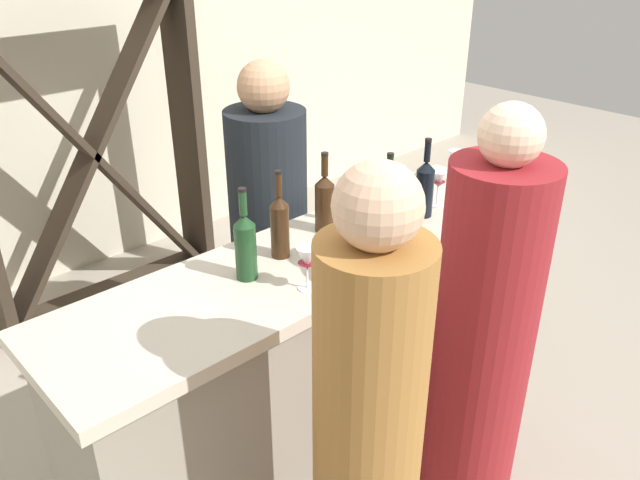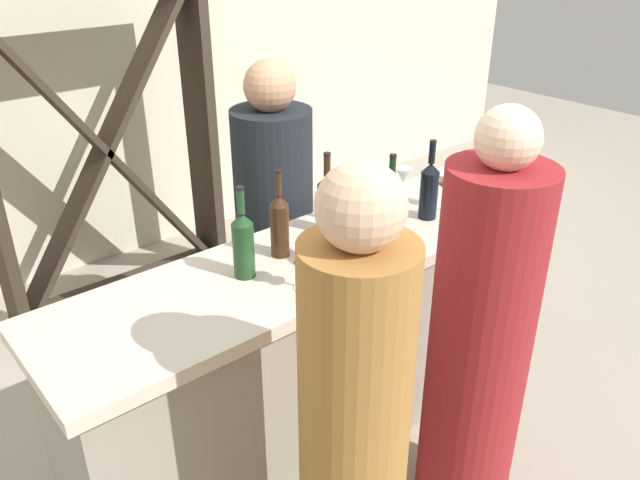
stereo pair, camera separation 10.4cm
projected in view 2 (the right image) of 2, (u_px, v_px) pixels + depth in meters
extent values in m
plane|color=#9E9384|center=(320.00, 431.00, 2.84)|extent=(12.00, 12.00, 0.00)
cube|color=beige|center=(77.00, 41.00, 3.70)|extent=(8.00, 0.10, 2.80)
cube|color=gray|center=(320.00, 353.00, 2.65)|extent=(2.10, 0.51, 0.86)
cube|color=beige|center=(320.00, 257.00, 2.44)|extent=(2.18, 0.59, 0.05)
cube|color=#33281E|center=(201.00, 128.00, 3.81)|extent=(0.06, 0.28, 1.83)
cube|color=#33281E|center=(126.00, 289.00, 3.87)|extent=(1.28, 0.28, 0.06)
cube|color=#33281E|center=(103.00, 150.00, 3.46)|extent=(1.19, 0.20, 1.73)
cube|color=#33281E|center=(103.00, 150.00, 3.46)|extent=(1.19, 0.20, 1.73)
cylinder|color=#193D1E|center=(244.00, 250.00, 2.22)|extent=(0.08, 0.08, 0.20)
cone|color=#193D1E|center=(242.00, 219.00, 2.17)|extent=(0.08, 0.08, 0.04)
cylinder|color=#193D1E|center=(241.00, 202.00, 2.14)|extent=(0.03, 0.03, 0.09)
cylinder|color=black|center=(240.00, 188.00, 2.12)|extent=(0.03, 0.03, 0.01)
cylinder|color=#331E0F|center=(280.00, 230.00, 2.36)|extent=(0.07, 0.07, 0.20)
cone|color=#331E0F|center=(279.00, 200.00, 2.31)|extent=(0.07, 0.07, 0.04)
cylinder|color=#331E0F|center=(278.00, 184.00, 2.28)|extent=(0.02, 0.02, 0.09)
cylinder|color=black|center=(278.00, 171.00, 2.26)|extent=(0.03, 0.03, 0.01)
cylinder|color=#331E0F|center=(327.00, 208.00, 2.55)|extent=(0.08, 0.08, 0.20)
cone|color=#331E0F|center=(327.00, 180.00, 2.50)|extent=(0.08, 0.08, 0.04)
cylinder|color=#331E0F|center=(327.00, 166.00, 2.47)|extent=(0.03, 0.03, 0.08)
cylinder|color=black|center=(327.00, 154.00, 2.45)|extent=(0.03, 0.03, 0.01)
cylinder|color=black|center=(390.00, 210.00, 2.54)|extent=(0.08, 0.08, 0.20)
cone|color=black|center=(392.00, 182.00, 2.48)|extent=(0.08, 0.08, 0.04)
cylinder|color=black|center=(393.00, 168.00, 2.45)|extent=(0.03, 0.03, 0.08)
cylinder|color=black|center=(393.00, 156.00, 2.43)|extent=(0.03, 0.03, 0.01)
cylinder|color=black|center=(429.00, 195.00, 2.66)|extent=(0.08, 0.08, 0.20)
cone|color=black|center=(431.00, 168.00, 2.60)|extent=(0.08, 0.08, 0.04)
cylinder|color=black|center=(432.00, 153.00, 2.58)|extent=(0.03, 0.03, 0.09)
cylinder|color=black|center=(433.00, 142.00, 2.55)|extent=(0.03, 0.03, 0.01)
cylinder|color=white|center=(350.00, 274.00, 2.28)|extent=(0.07, 0.07, 0.00)
cylinder|color=white|center=(351.00, 263.00, 2.26)|extent=(0.01, 0.01, 0.08)
cone|color=white|center=(351.00, 243.00, 2.22)|extent=(0.07, 0.07, 0.08)
cone|color=maroon|center=(351.00, 249.00, 2.23)|extent=(0.06, 0.06, 0.03)
cylinder|color=white|center=(304.00, 288.00, 2.19)|extent=(0.07, 0.07, 0.00)
cylinder|color=white|center=(303.00, 277.00, 2.17)|extent=(0.01, 0.01, 0.08)
cone|color=white|center=(303.00, 257.00, 2.14)|extent=(0.08, 0.08, 0.08)
cone|color=maroon|center=(303.00, 265.00, 2.15)|extent=(0.06, 0.06, 0.02)
cylinder|color=white|center=(442.00, 207.00, 2.80)|extent=(0.07, 0.07, 0.00)
cylinder|color=white|center=(443.00, 198.00, 2.78)|extent=(0.01, 0.01, 0.08)
cone|color=white|center=(444.00, 181.00, 2.74)|extent=(0.07, 0.07, 0.07)
cone|color=maroon|center=(444.00, 186.00, 2.75)|extent=(0.06, 0.06, 0.02)
cylinder|color=white|center=(461.00, 182.00, 3.06)|extent=(0.07, 0.07, 0.00)
cylinder|color=white|center=(462.00, 176.00, 3.04)|extent=(0.01, 0.01, 0.06)
cone|color=white|center=(464.00, 161.00, 3.01)|extent=(0.07, 0.07, 0.09)
cylinder|color=white|center=(402.00, 198.00, 2.88)|extent=(0.06, 0.06, 0.00)
cylinder|color=white|center=(403.00, 190.00, 2.87)|extent=(0.01, 0.01, 0.07)
cone|color=white|center=(404.00, 176.00, 2.83)|extent=(0.08, 0.08, 0.07)
cylinder|color=maroon|center=(478.00, 353.00, 2.22)|extent=(0.41, 0.41, 1.38)
sphere|color=beige|center=(508.00, 138.00, 1.87)|extent=(0.20, 0.20, 0.20)
cylinder|color=#9E6B33|center=(353.00, 457.00, 1.81)|extent=(0.32, 0.32, 1.36)
sphere|color=#D8AD8C|center=(361.00, 207.00, 1.46)|extent=(0.22, 0.22, 0.22)
cylinder|color=black|center=(275.00, 244.00, 3.03)|extent=(0.47, 0.47, 1.31)
sphere|color=tan|center=(270.00, 86.00, 2.69)|extent=(0.23, 0.23, 0.23)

